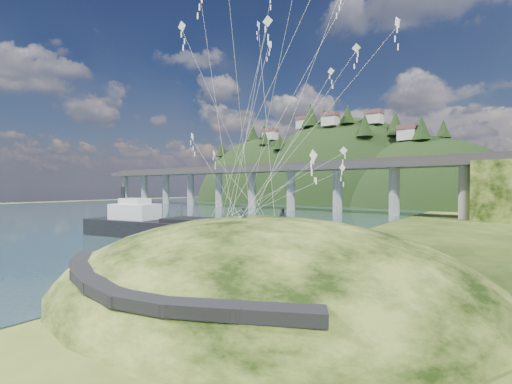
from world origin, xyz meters
The scene contains 10 objects.
ground centered at (0.00, 0.00, 0.00)m, with size 320.00×320.00×0.00m, color black.
water centered at (-72.00, 30.00, 0.01)m, with size 240.00×240.00×0.00m, color #304F58.
grass_hill centered at (8.00, 2.00, -1.50)m, with size 36.00×32.00×13.00m.
footpath centered at (7.46, -9.74, 2.08)m, with size 22.29×5.84×0.83m.
bridge centered at (-26.46, 70.07, 9.70)m, with size 160.00×11.00×15.00m.
far_ridge centered at (-43.58, 122.17, -7.44)m, with size 153.00×70.00×94.50m.
work_barge centered at (-19.38, 9.71, 1.87)m, with size 22.12×10.40×7.48m.
wooden_dock centered at (-6.98, 5.97, 0.50)m, with size 16.22×4.38×1.15m.
kite_flyers centered at (7.31, 2.73, 5.81)m, with size 2.83×3.35×1.95m.
kite_swarm centered at (9.59, 4.03, 18.89)m, with size 17.83×17.61×19.40m.
Camera 1 is at (24.65, -20.55, 7.59)m, focal length 24.00 mm.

